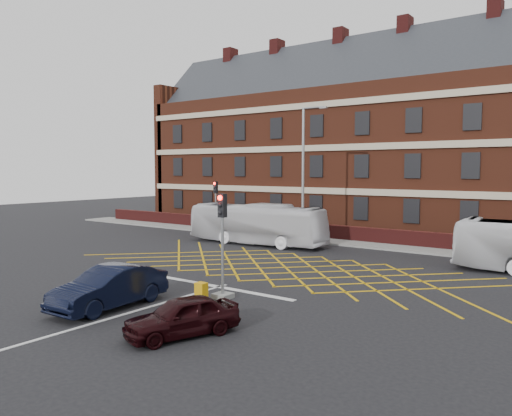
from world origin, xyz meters
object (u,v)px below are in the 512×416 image
Objects in this scene: street_lamp at (304,199)px; utility_cabinet at (201,293)px; bus_left at (256,224)px; traffic_light_far at (216,213)px; car_maroon at (182,316)px; direction_signs at (228,216)px; traffic_light_near at (223,256)px; car_navy at (109,287)px.

street_lamp reaches higher than utility_cabinet.
traffic_light_far is at bearing 66.20° from bus_left.
direction_signs reaches higher than car_maroon.
bus_left reaches higher than car_maroon.
street_lamp is 9.39m from direction_signs.
traffic_light_near and traffic_light_far have the same top height.
car_maroon is 25.71m from direction_signs.
traffic_light_far is 20.84m from utility_cabinet.
bus_left is 2.78× the size of car_maroon.
traffic_light_near is at bearing -151.10° from bus_left.
utility_cabinet is at bearing -98.95° from traffic_light_near.
car_navy is 1.11× the size of traffic_light_near.
traffic_light_near is at bearing 50.68° from car_navy.
utility_cabinet is (13.07, -17.54, -0.97)m from direction_signs.
bus_left is 6.22m from traffic_light_far.
bus_left is at bearing 103.51° from car_navy.
car_maroon is 19.38m from street_lamp.
bus_left is at bearing 139.87° from car_maroon.
traffic_light_far is (-13.34, 15.00, 0.00)m from traffic_light_near.
car_maroon is at bearing -53.78° from direction_signs.
bus_left is 1.09× the size of street_lamp.
traffic_light_near is 5.18× the size of utility_cabinet.
bus_left is 19.48m from car_maroon.
car_maroon is at bearing -152.67° from bus_left.
bus_left is at bearing 120.85° from traffic_light_near.
street_lamp is at bearing -72.09° from bus_left.
utility_cabinet is (-0.17, -1.10, -1.35)m from traffic_light_near.
traffic_light_far is 9.11m from street_lamp.
traffic_light_far is (-15.28, 19.29, 1.14)m from car_maroon.
direction_signs is at bearing 128.86° from traffic_light_near.
bus_left is at bearing -21.85° from traffic_light_far.
car_navy is 1.11× the size of traffic_light_far.
traffic_light_near is 21.12m from direction_signs.
direction_signs is (0.09, 1.44, -0.39)m from traffic_light_far.
car_maroon is 24.63m from traffic_light_far.
direction_signs reaches higher than utility_cabinet.
bus_left is 3.82m from street_lamp.
traffic_light_near is (-1.94, 4.29, 1.14)m from car_maroon.
street_lamp reaches higher than direction_signs.
direction_signs is at bearing 54.54° from bus_left.
bus_left is 12.44× the size of utility_cabinet.
car_navy is (4.99, -16.28, -0.65)m from bus_left.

